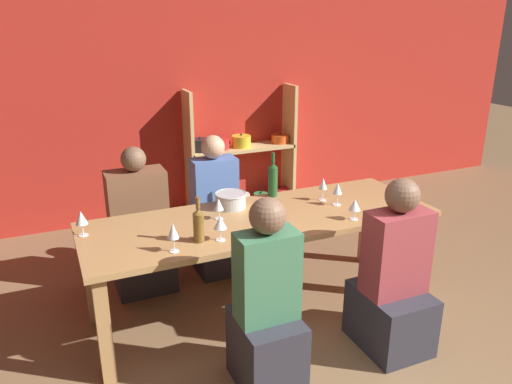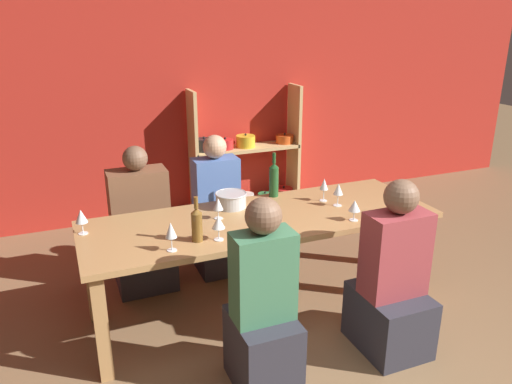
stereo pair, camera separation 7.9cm
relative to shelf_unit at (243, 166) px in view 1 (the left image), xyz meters
The scene contains 17 objects.
wall_back_red 1.05m from the shelf_unit, 160.71° to the left, with size 8.80×0.06×2.70m.
shelf_unit is the anchor object (origin of this frame).
dining_table 2.09m from the shelf_unit, 108.57° to the right, with size 2.47×0.84×0.74m.
mixing_bowl 1.92m from the shelf_unit, 114.87° to the right, with size 0.23×0.23×0.11m.
wine_bottle_green 2.52m from the shelf_unit, 118.45° to the right, with size 0.07×0.07×0.29m.
wine_bottle_dark 1.72m from the shelf_unit, 104.23° to the right, with size 0.07×0.07×0.35m.
wine_glass_white_a 2.03m from the shelf_unit, 91.76° to the right, with size 0.07×0.07×0.17m.
wine_glass_white_b 1.91m from the shelf_unit, 93.27° to the right, with size 0.06×0.06×0.18m.
wine_glass_red_a 2.31m from the shelf_unit, 92.64° to the right, with size 0.08×0.08×0.15m.
wine_glass_empty_a 2.49m from the shelf_unit, 115.45° to the right, with size 0.08×0.08×0.16m.
wine_glass_red_b 2.67m from the shelf_unit, 121.10° to the right, with size 0.07×0.07×0.18m.
wine_glass_white_c 2.61m from the shelf_unit, 135.50° to the right, with size 0.08×0.08×0.17m.
wine_glass_red_c 2.15m from the shelf_unit, 116.67° to the right, with size 0.07×0.07×0.15m.
person_near_a 2.89m from the shelf_unit, 109.58° to the right, with size 0.34×0.43×1.18m.
person_far_a 1.85m from the shelf_unit, 138.63° to the right, with size 0.45×0.56×1.14m.
person_near_b 2.70m from the shelf_unit, 91.44° to the right, with size 0.40×0.50×1.16m.
person_far_b 1.44m from the shelf_unit, 121.59° to the right, with size 0.37×0.46×1.17m.
Camera 1 is at (-1.43, -1.29, 2.07)m, focal length 35.00 mm.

